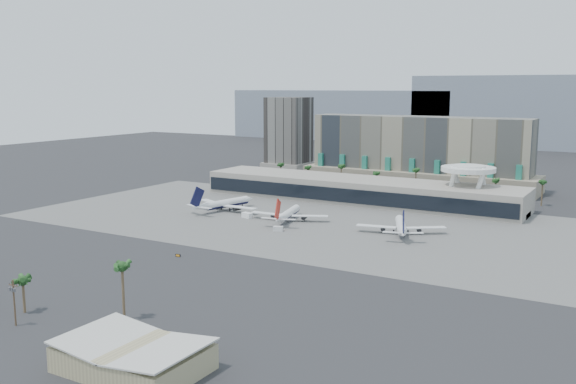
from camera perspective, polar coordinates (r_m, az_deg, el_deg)
The scene contains 18 objects.
ground at distance 244.17m, azimuth -4.37°, elevation -4.80°, with size 900.00×900.00×0.00m, color #232326.
apron_pad at distance 289.84m, azimuth 1.83°, elevation -2.50°, with size 260.00×130.00×0.06m, color #5B5B59.
mountain_ridge at distance 673.56m, azimuth 21.28°, elevation 6.22°, with size 680.00×60.00×70.00m.
hotel at distance 391.75m, azimuth 11.53°, elevation 2.91°, with size 140.00×30.00×42.00m.
office_tower at distance 458.08m, azimuth 0.07°, elevation 4.79°, with size 30.00×30.00×52.00m.
terminal at distance 337.08m, azimuth 6.29°, elevation 0.25°, with size 170.00×32.50×14.50m.
saucer_structure at distance 323.14m, azimuth 15.72°, elevation 1.70°, with size 26.00×26.00×21.89m.
palm_row at distance 366.05m, azimuth 9.56°, elevation 1.53°, with size 157.80×2.80×13.10m.
hangar_right at distance 144.30m, azimuth -13.58°, elevation -14.08°, with size 30.55×20.60×6.89m.
utility_pole at distance 176.80m, azimuth -23.20°, elevation -8.71°, with size 3.20×0.85×12.00m.
airliner_left at distance 312.68m, azimuth -5.68°, elevation -1.02°, with size 37.90×39.39×13.78m.
airliner_centre at distance 287.44m, azimuth 0.01°, elevation -1.95°, with size 35.26×36.61×12.86m.
airliner_right at distance 266.41m, azimuth 10.02°, elevation -2.99°, with size 34.60×35.65×13.10m.
service_vehicle_a at distance 294.57m, azimuth -3.65°, elevation -2.08°, with size 5.10×2.49×2.49m, color white.
service_vehicle_b at distance 267.59m, azimuth -0.88°, elevation -3.29°, with size 3.98×2.27×2.05m, color silver.
taxiway_sign at distance 231.63m, azimuth -9.75°, elevation -5.58°, with size 2.09×0.44×0.94m.
near_palm_a at distance 185.80m, azimuth -22.49°, elevation -7.70°, with size 6.00×6.00×10.26m.
near_palm_b at distance 170.79m, azimuth -14.51°, elevation -6.93°, with size 6.00×6.00×15.61m.
Camera 1 is at (135.28, -194.27, 59.81)m, focal length 40.00 mm.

